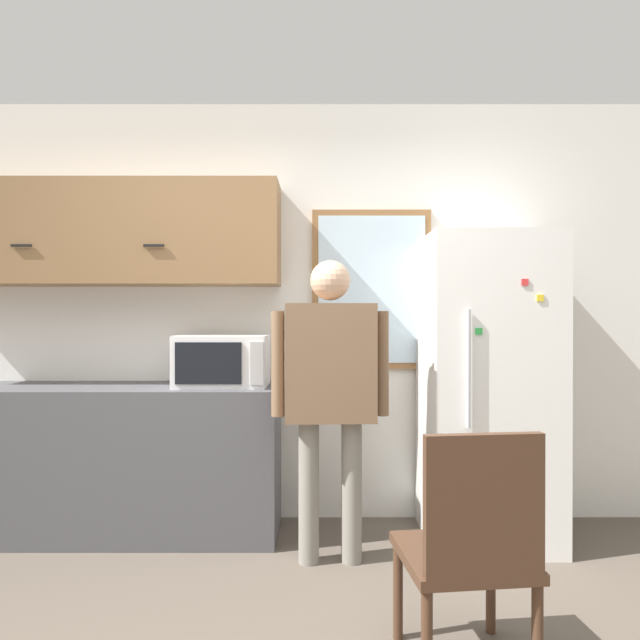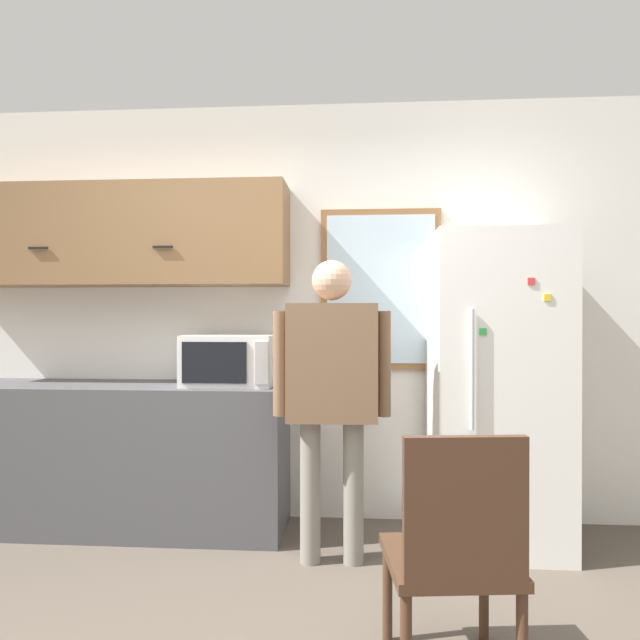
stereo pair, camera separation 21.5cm
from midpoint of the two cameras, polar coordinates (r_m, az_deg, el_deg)
The scene contains 8 objects.
back_wall at distance 3.76m, azimuth -1.67°, elevation 0.88°, with size 6.00×0.06×2.70m.
counter at distance 3.84m, azimuth -18.99°, elevation -12.74°, with size 2.22×0.56×0.90m.
upper_cabinets at distance 3.86m, azimuth -18.45°, elevation 7.96°, with size 2.22×0.38×0.63m.
microwave at distance 3.52m, azimuth -7.24°, elevation -4.00°, with size 0.54×0.41×0.31m.
person at distance 3.06m, azimuth 3.21°, elevation -5.82°, with size 0.63×0.24×1.62m.
refrigerator at distance 3.50m, azimuth 18.81°, elevation -6.54°, with size 0.73×0.71×1.79m.
chair at distance 2.25m, azimuth 16.26°, elevation -21.03°, with size 0.50×0.50×0.92m.
window at distance 3.71m, azimuth 7.72°, elevation 3.07°, with size 0.77×0.05×1.03m.
Camera 2 is at (0.49, -1.80, 1.32)m, focal length 32.00 mm.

